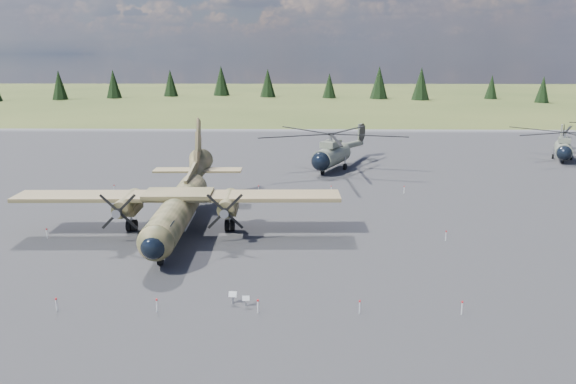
{
  "coord_description": "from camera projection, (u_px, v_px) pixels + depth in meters",
  "views": [
    {
      "loc": [
        4.32,
        -44.0,
        14.91
      ],
      "look_at": [
        3.5,
        2.0,
        3.57
      ],
      "focal_mm": 35.0,
      "sensor_mm": 36.0,
      "label": 1
    }
  ],
  "objects": [
    {
      "name": "ground",
      "position": [
        245.0,
        240.0,
        46.36
      ],
      "size": [
        500.0,
        500.0,
        0.0
      ],
      "primitive_type": "plane",
      "color": "brown",
      "rests_on": "ground"
    },
    {
      "name": "treeline",
      "position": [
        275.0,
        154.0,
        58.16
      ],
      "size": [
        334.45,
        333.11,
        10.98
      ],
      "color": "black",
      "rests_on": "ground"
    },
    {
      "name": "helicopter_near",
      "position": [
        332.0,
        144.0,
        73.0
      ],
      "size": [
        26.11,
        26.11,
        5.02
      ],
      "rotation": [
        0.0,
        0.0,
        -0.42
      ],
      "color": "#65685A",
      "rests_on": "ground"
    },
    {
      "name": "info_placard_right",
      "position": [
        246.0,
        299.0,
        33.98
      ],
      "size": [
        0.45,
        0.22,
        0.69
      ],
      "rotation": [
        0.0,
        0.0,
        0.09
      ],
      "color": "gray",
      "rests_on": "ground"
    },
    {
      "name": "transport_plane",
      "position": [
        181.0,
        201.0,
        48.48
      ],
      "size": [
        27.36,
        24.89,
        9.04
      ],
      "rotation": [
        0.0,
        0.0,
        0.03
      ],
      "color": "#33361D",
      "rests_on": "ground"
    },
    {
      "name": "helicopter_mid",
      "position": [
        564.0,
        140.0,
        80.06
      ],
      "size": [
        21.73,
        21.73,
        4.24
      ],
      "rotation": [
        0.0,
        0.0,
        -0.39
      ],
      "color": "#65685A",
      "rests_on": "ground"
    },
    {
      "name": "apron",
      "position": [
        254.0,
        207.0,
        56.07
      ],
      "size": [
        120.0,
        120.0,
        0.04
      ],
      "primitive_type": "cube",
      "color": "#59595D",
      "rests_on": "ground"
    },
    {
      "name": "info_placard_left",
      "position": [
        233.0,
        295.0,
        34.38
      ],
      "size": [
        0.52,
        0.26,
        0.78
      ],
      "rotation": [
        0.0,
        0.0,
        -0.1
      ],
      "color": "gray",
      "rests_on": "ground"
    },
    {
      "name": "barrier_fence",
      "position": [
        239.0,
        234.0,
        46.17
      ],
      "size": [
        33.12,
        29.62,
        0.85
      ],
      "color": "silver",
      "rests_on": "ground"
    }
  ]
}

